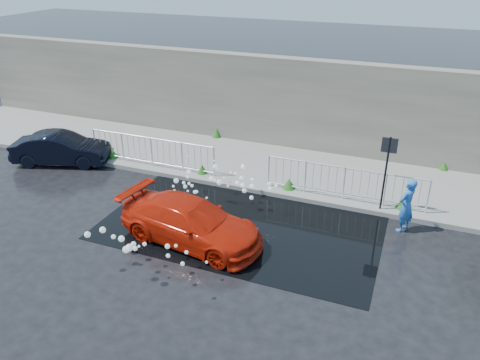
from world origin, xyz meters
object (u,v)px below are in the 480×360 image
object	(u,v)px
red_car	(191,222)
dark_car	(61,149)
person	(406,205)
sign_post	(387,162)

from	to	relation	value
red_car	dark_car	distance (m)	7.56
dark_car	person	size ratio (longest dim) A/B	2.19
sign_post	person	bearing A→B (deg)	-46.20
dark_car	red_car	bearing A→B (deg)	-131.45
dark_car	person	world-z (taller)	person
red_car	dark_car	xyz separation A→B (m)	(-6.96, 2.96, -0.01)
sign_post	dark_car	distance (m)	11.72
sign_post	dark_car	xyz separation A→B (m)	(-11.65, -0.54, -1.13)
red_car	person	bearing A→B (deg)	-55.04
sign_post	red_car	size ratio (longest dim) A/B	0.60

